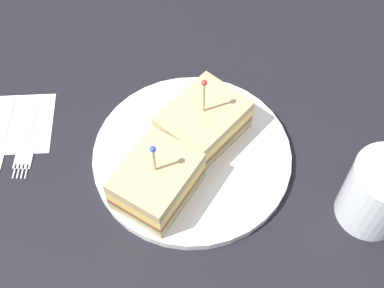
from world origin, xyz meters
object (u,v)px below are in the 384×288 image
plate (192,155)px  knife (1,145)px  sandwich_half_back (159,183)px  napkin (20,124)px  fork (26,148)px  sandwich_half_front (203,122)px  drink_glass (378,195)px

plate → knife: bearing=-58.0°
plate → knife: 24.51cm
plate → sandwich_half_back: (6.85, 0.42, 3.23)cm
sandwich_half_back → napkin: 22.29cm
plate → fork: plate is taller
sandwich_half_front → fork: 22.81cm
napkin → plate: bearing=113.1°
sandwich_half_front → drink_glass: bearing=97.7°
plate → sandwich_half_front: sandwich_half_front is taller
plate → sandwich_half_front: 4.42cm
sandwich_half_front → sandwich_half_back: sandwich_half_front is taller
plate → knife: plate is taller
plate → sandwich_half_back: 7.58cm
sandwich_half_back → knife: sandwich_half_back is taller
plate → sandwich_half_back: size_ratio=2.50×
drink_glass → fork: bearing=-65.8°
plate → fork: bearing=-57.6°
sandwich_half_front → sandwich_half_back: bearing=6.2°
sandwich_half_back → napkin: size_ratio=1.03×
plate → drink_glass: 22.24cm
plate → sandwich_half_back: bearing=3.5°
sandwich_half_front → napkin: size_ratio=1.12×
drink_glass → knife: size_ratio=0.79×
drink_glass → plate: bearing=-73.7°
plate → knife: (12.98, -20.78, -0.40)cm
sandwich_half_front → fork: sandwich_half_front is taller
sandwich_half_back → fork: sandwich_half_back is taller
drink_glass → fork: (17.53, -38.94, -4.02)cm
plate → napkin: (9.16, -21.43, -0.50)cm
plate → fork: (11.35, -17.89, -0.40)cm
sandwich_half_back → napkin: bearing=-84.0°
sandwich_half_back → drink_glass: 24.40cm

